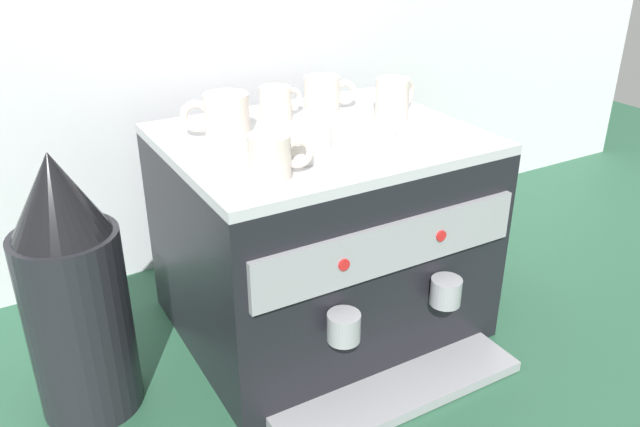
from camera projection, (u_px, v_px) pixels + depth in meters
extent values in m
plane|color=#28563D|center=(320.00, 318.00, 1.39)|extent=(4.00, 4.00, 0.00)
cube|color=silver|center=(234.00, 64.00, 1.50)|extent=(2.80, 0.03, 0.94)
cube|color=black|center=(320.00, 236.00, 1.31)|extent=(0.57, 0.47, 0.40)
cube|color=#B7B7BC|center=(320.00, 138.00, 1.22)|extent=(0.57, 0.47, 0.02)
cube|color=#939399|center=(392.00, 248.00, 1.08)|extent=(0.52, 0.01, 0.09)
cylinder|color=red|center=(344.00, 265.00, 1.03)|extent=(0.02, 0.01, 0.02)
cylinder|color=red|center=(441.00, 236.00, 1.12)|extent=(0.02, 0.01, 0.02)
cube|color=#939399|center=(399.00, 391.00, 1.16)|extent=(0.48, 0.12, 0.02)
cylinder|color=#939399|center=(344.00, 327.00, 1.06)|extent=(0.06, 0.06, 0.05)
cylinder|color=#939399|center=(446.00, 291.00, 1.16)|extent=(0.06, 0.06, 0.05)
cylinder|color=beige|center=(276.00, 103.00, 1.28)|extent=(0.06, 0.06, 0.07)
torus|color=beige|center=(292.00, 100.00, 1.30)|extent=(0.05, 0.02, 0.05)
cylinder|color=beige|center=(392.00, 98.00, 1.29)|extent=(0.07, 0.07, 0.08)
torus|color=beige|center=(406.00, 93.00, 1.33)|extent=(0.06, 0.03, 0.06)
cylinder|color=beige|center=(227.00, 116.00, 1.18)|extent=(0.08, 0.08, 0.08)
torus|color=beige|center=(197.00, 116.00, 1.17)|extent=(0.06, 0.04, 0.06)
cylinder|color=beige|center=(322.00, 93.00, 1.34)|extent=(0.07, 0.07, 0.07)
torus|color=beige|center=(345.00, 92.00, 1.35)|extent=(0.05, 0.03, 0.05)
cylinder|color=beige|center=(269.00, 156.00, 1.01)|extent=(0.07, 0.07, 0.07)
torus|color=beige|center=(298.00, 153.00, 1.02)|extent=(0.05, 0.02, 0.05)
cylinder|color=white|center=(363.00, 136.00, 1.14)|extent=(0.12, 0.12, 0.04)
cylinder|color=white|center=(363.00, 144.00, 1.15)|extent=(0.06, 0.06, 0.01)
cylinder|color=white|center=(296.00, 146.00, 1.10)|extent=(0.11, 0.11, 0.04)
cylinder|color=white|center=(296.00, 154.00, 1.10)|extent=(0.06, 0.06, 0.01)
cylinder|color=black|center=(80.00, 323.00, 1.08)|extent=(0.17, 0.17, 0.34)
cone|color=black|center=(55.00, 194.00, 0.98)|extent=(0.15, 0.15, 0.14)
cylinder|color=#B7B7BC|center=(467.00, 239.00, 1.56)|extent=(0.09, 0.09, 0.15)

